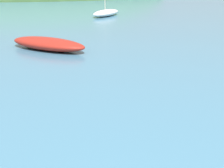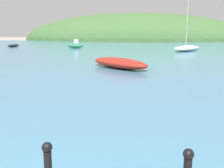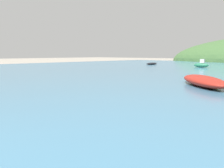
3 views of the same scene
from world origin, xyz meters
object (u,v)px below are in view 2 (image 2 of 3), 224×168
Objects in this scene: boat_white_sailboat at (119,63)px; boat_far_left at (187,48)px; boat_red_dinghy at (13,45)px; boat_green_fishing at (76,45)px.

boat_white_sailboat is 16.62m from boat_far_left.
boat_red_dinghy is at bearing 129.64° from boat_white_sailboat.
boat_red_dinghy is (-10.25, 2.51, -0.21)m from boat_green_fishing.
boat_white_sailboat is at bearing -114.03° from boat_far_left.
boat_white_sailboat is 27.93m from boat_red_dinghy.
boat_far_left is (24.58, -6.33, 0.16)m from boat_red_dinghy.
boat_green_fishing reaches higher than boat_white_sailboat.
boat_green_fishing is at bearing 111.73° from boat_white_sailboat.
boat_green_fishing is at bearing 165.07° from boat_far_left.
boat_white_sailboat is (7.57, -19.00, -0.07)m from boat_green_fishing.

